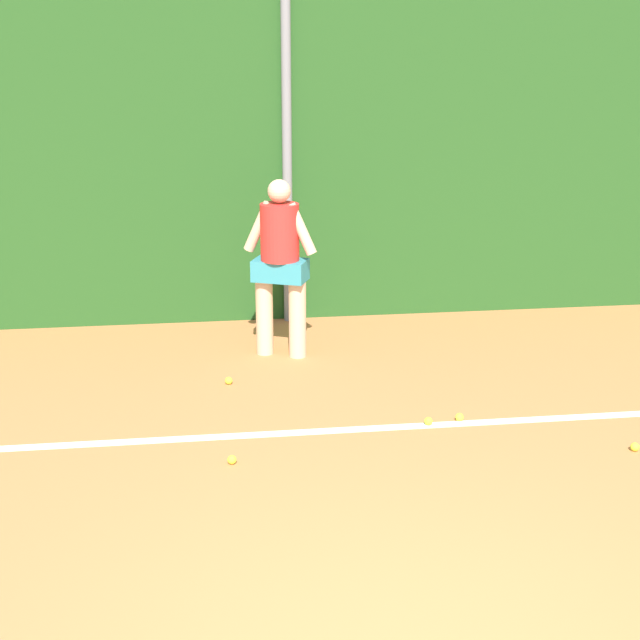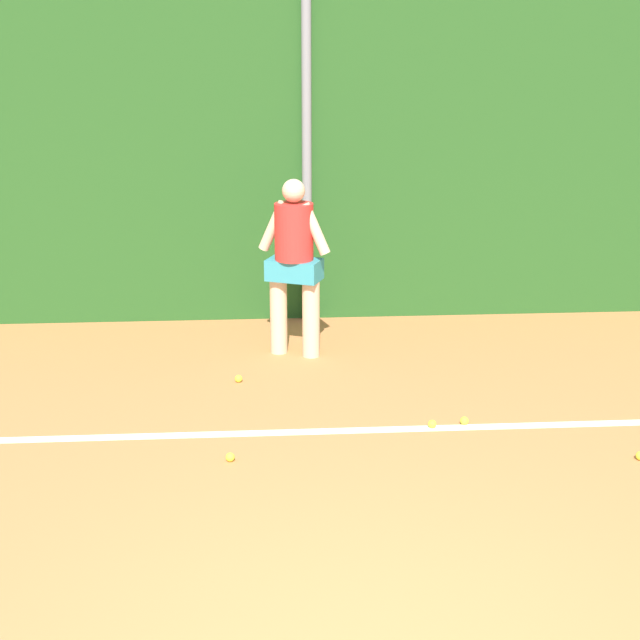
% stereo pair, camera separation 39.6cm
% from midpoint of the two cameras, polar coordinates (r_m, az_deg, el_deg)
% --- Properties ---
extents(ground_plane, '(31.46, 31.46, 0.00)m').
position_cam_midpoint_polar(ground_plane, '(6.06, 0.03, -11.79)').
color(ground_plane, '#C67542').
extents(hedge_fence_backdrop, '(20.45, 0.25, 3.36)m').
position_cam_midpoint_polar(hedge_fence_backdrop, '(9.65, -3.37, 9.88)').
color(hedge_fence_backdrop, '#23511E').
rests_on(hedge_fence_backdrop, ground_plane).
extents(fence_post_center, '(0.10, 0.10, 3.53)m').
position_cam_midpoint_polar(fence_post_center, '(9.47, -3.29, 10.24)').
color(fence_post_center, gray).
rests_on(fence_post_center, ground_plane).
extents(court_baseline_paint, '(14.94, 0.10, 0.01)m').
position_cam_midpoint_polar(court_baseline_paint, '(7.15, -1.27, -6.96)').
color(court_baseline_paint, white).
rests_on(court_baseline_paint, ground_plane).
extents(player_backcourt_far, '(0.67, 0.46, 1.69)m').
position_cam_midpoint_polar(player_backcourt_far, '(8.53, -3.85, 3.84)').
color(player_backcourt_far, beige).
rests_on(player_backcourt_far, ground_plane).
extents(tennis_ball_1, '(0.07, 0.07, 0.07)m').
position_cam_midpoint_polar(tennis_ball_1, '(7.27, 5.24, -6.34)').
color(tennis_ball_1, '#CCDB33').
rests_on(tennis_ball_1, ground_plane).
extents(tennis_ball_2, '(0.07, 0.07, 0.07)m').
position_cam_midpoint_polar(tennis_ball_2, '(7.14, 17.59, -7.60)').
color(tennis_ball_2, '#CCDB33').
rests_on(tennis_ball_2, ground_plane).
extents(tennis_ball_4, '(0.07, 0.07, 0.07)m').
position_cam_midpoint_polar(tennis_ball_4, '(7.37, 7.19, -6.07)').
color(tennis_ball_4, '#CCDB33').
rests_on(tennis_ball_4, ground_plane).
extents(tennis_ball_8, '(0.07, 0.07, 0.07)m').
position_cam_midpoint_polar(tennis_ball_8, '(8.11, -7.13, -3.80)').
color(tennis_ball_8, '#CCDB33').
rests_on(tennis_ball_8, ground_plane).
extents(tennis_ball_10, '(0.07, 0.07, 0.07)m').
position_cam_midpoint_polar(tennis_ball_10, '(6.68, -7.25, -8.69)').
color(tennis_ball_10, '#CCDB33').
rests_on(tennis_ball_10, ground_plane).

